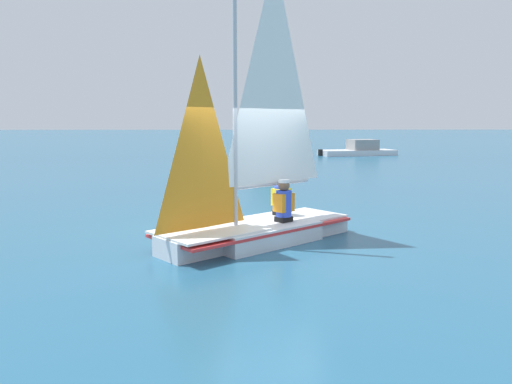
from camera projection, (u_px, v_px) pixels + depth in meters
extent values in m
plane|color=#235675|center=(256.00, 242.00, 9.46)|extent=(260.00, 260.00, 0.00)
cube|color=silver|center=(256.00, 233.00, 9.44)|extent=(2.49, 2.58, 0.35)
cube|color=silver|center=(188.00, 246.00, 8.42)|extent=(1.18, 1.20, 0.35)
cube|color=silver|center=(311.00, 222.00, 10.45)|extent=(1.51, 1.47, 0.35)
cube|color=red|center=(256.00, 227.00, 9.42)|extent=(3.59, 3.90, 0.05)
cube|color=silver|center=(209.00, 231.00, 8.69)|extent=(2.15, 2.21, 0.04)
cylinder|color=#B7B7BC|center=(235.00, 87.00, 8.74)|extent=(0.08, 0.08, 5.03)
cylinder|color=#B7B7BC|center=(274.00, 184.00, 9.61)|extent=(1.27, 1.50, 0.07)
pyramid|color=white|center=(274.00, 72.00, 9.31)|extent=(1.19, 1.41, 4.16)
pyramid|color=orange|center=(201.00, 143.00, 8.38)|extent=(0.89, 1.06, 2.90)
cube|color=black|center=(327.00, 221.00, 10.80)|extent=(0.07, 0.08, 0.25)
cube|color=black|center=(284.00, 228.00, 9.60)|extent=(0.36, 0.37, 0.45)
cylinder|color=blue|center=(284.00, 204.00, 9.53)|extent=(0.42, 0.42, 0.50)
cube|color=orange|center=(284.00, 202.00, 9.53)|extent=(0.42, 0.43, 0.35)
sphere|color=brown|center=(284.00, 185.00, 9.48)|extent=(0.22, 0.22, 0.22)
cylinder|color=white|center=(284.00, 181.00, 9.47)|extent=(0.29, 0.29, 0.06)
cube|color=black|center=(281.00, 221.00, 10.29)|extent=(0.36, 0.37, 0.45)
cylinder|color=blue|center=(281.00, 198.00, 10.22)|extent=(0.42, 0.42, 0.50)
cube|color=yellow|center=(281.00, 197.00, 10.22)|extent=(0.42, 0.43, 0.35)
sphere|color=tan|center=(281.00, 181.00, 10.17)|extent=(0.22, 0.22, 0.22)
cylinder|color=black|center=(281.00, 177.00, 10.16)|extent=(0.29, 0.29, 0.06)
cube|color=silver|center=(357.00, 153.00, 33.67)|extent=(2.91, 5.33, 0.36)
cube|color=gray|center=(362.00, 145.00, 33.69)|extent=(1.86, 2.04, 0.70)
cube|color=black|center=(320.00, 153.00, 33.05)|extent=(0.28, 0.28, 0.43)
cone|color=#1E4C23|center=(275.00, 114.00, 38.59)|extent=(2.67, 2.67, 5.62)
cone|color=#1E4C23|center=(265.00, 123.00, 41.49)|extent=(2.31, 2.31, 4.34)
cone|color=#143319|center=(265.00, 121.00, 45.92)|extent=(2.43, 2.43, 4.66)
cone|color=#143319|center=(256.00, 119.00, 50.78)|extent=(1.81, 1.81, 5.00)
cone|color=#143319|center=(263.00, 119.00, 54.17)|extent=(2.42, 2.42, 4.96)
cone|color=#143319|center=(258.00, 111.00, 56.97)|extent=(3.50, 3.50, 6.89)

